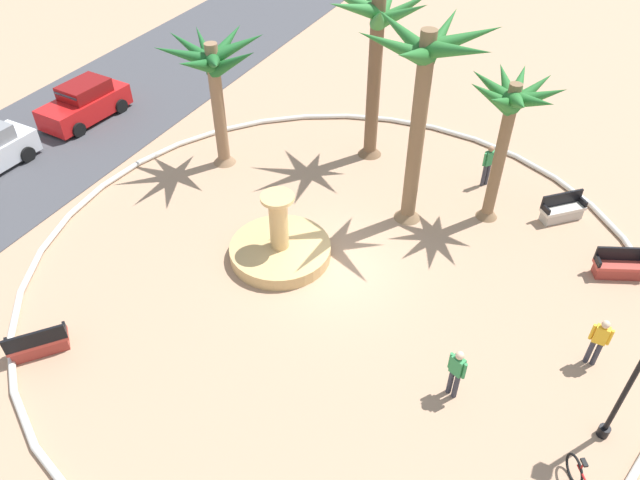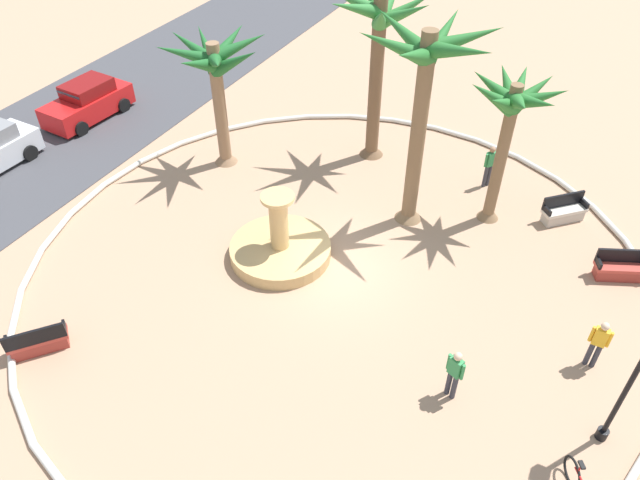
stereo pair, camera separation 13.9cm
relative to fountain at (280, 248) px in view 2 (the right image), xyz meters
The scene contains 16 objects.
ground_plane 1.97m from the fountain, 79.40° to the right, with size 80.00×80.00×0.00m, color tan.
plaza_curb 1.96m from the fountain, 79.40° to the right, with size 19.93×19.93×0.20m, color silver.
street_asphalt 12.47m from the fountain, 88.36° to the left, with size 48.00×8.00×0.03m, color #424247.
fountain is the anchor object (origin of this frame).
palm_tree_near_fountain 6.87m from the fountain, 38.72° to the right, with size 4.36×4.28×7.06m.
palm_tree_by_curb 8.53m from the fountain, 47.31° to the right, with size 3.21×3.22×5.37m.
palm_tree_mid_plaza 8.49m from the fountain, ahead, with size 3.97×4.18×6.71m.
palm_tree_far_side 7.21m from the fountain, 50.53° to the left, with size 4.04×3.98×5.20m.
bench_east 10.82m from the fountain, 68.51° to the right, with size 1.10×1.67×1.00m.
bench_west 10.07m from the fountain, 52.20° to the right, with size 1.47×1.50×1.00m.
bench_north 7.63m from the fountain, 148.46° to the left, with size 1.54×1.43×1.00m.
lamppost 10.81m from the fountain, 102.32° to the right, with size 0.32×0.32×4.26m.
person_cyclist_helmet 9.77m from the fountain, 90.44° to the right, with size 0.22×0.53×1.66m.
person_cyclist_photo 7.23m from the fountain, 112.47° to the right, with size 0.31×0.50×1.68m.
person_pedestrian_stroll 8.66m from the fountain, 35.21° to the right, with size 0.45×0.36×1.70m.
parked_car_second 12.97m from the fountain, 70.89° to the left, with size 4.12×2.15×1.67m.
Camera 2 is at (-12.90, -5.92, 13.18)m, focal length 33.46 mm.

